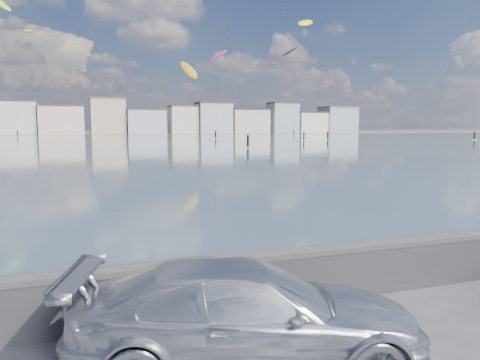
# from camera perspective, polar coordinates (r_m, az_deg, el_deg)

# --- Properties ---
(bay_water) EXTENTS (500.00, 177.00, 0.00)m
(bay_water) POSITION_cam_1_polar(r_m,az_deg,el_deg) (96.47, -18.36, 4.33)
(bay_water) COLOR #415264
(bay_water) RESTS_ON ground
(far_shore_strip) EXTENTS (500.00, 60.00, 0.00)m
(far_shore_strip) POSITION_cam_1_polar(r_m,az_deg,el_deg) (204.93, -19.09, 5.34)
(far_shore_strip) COLOR #4C473D
(far_shore_strip) RESTS_ON ground
(seawall) EXTENTS (400.00, 0.36, 1.08)m
(seawall) POSITION_cam_1_polar(r_m,az_deg,el_deg) (8.35, -3.56, -12.37)
(seawall) COLOR #28282B
(seawall) RESTS_ON ground
(far_buildings) EXTENTS (240.79, 13.26, 14.60)m
(far_buildings) POSITION_cam_1_polar(r_m,az_deg,el_deg) (190.94, -18.71, 7.10)
(far_buildings) COLOR #CCB293
(far_buildings) RESTS_ON ground
(car_silver) EXTENTS (5.27, 3.31, 1.42)m
(car_silver) POSITION_cam_1_polar(r_m,az_deg,el_deg) (6.71, 0.97, -16.04)
(car_silver) COLOR silver
(car_silver) RESTS_ON ground
(kitesurfer_1) EXTENTS (7.25, 8.96, 29.63)m
(kitesurfer_1) POSITION_cam_1_polar(r_m,az_deg,el_deg) (165.84, -2.75, 14.60)
(kitesurfer_1) COLOR #E5338C
(kitesurfer_1) RESTS_ON ground
(kitesurfer_7) EXTENTS (7.10, 16.64, 21.57)m
(kitesurfer_7) POSITION_cam_1_polar(r_m,az_deg,el_deg) (128.73, -6.26, 13.10)
(kitesurfer_7) COLOR #BF8C19
(kitesurfer_7) RESTS_ON ground
(kitesurfer_8) EXTENTS (8.07, 16.92, 31.28)m
(kitesurfer_8) POSITION_cam_1_polar(r_m,az_deg,el_deg) (125.38, 8.01, 18.26)
(kitesurfer_8) COLOR yellow
(kitesurfer_8) RESTS_ON ground
(kitesurfer_12) EXTENTS (7.19, 8.89, 33.85)m
(kitesurfer_12) POSITION_cam_1_polar(r_m,az_deg,el_deg) (183.62, 6.15, 15.14)
(kitesurfer_12) COLOR black
(kitesurfer_12) RESTS_ON ground
(kitesurfer_13) EXTENTS (6.31, 12.40, 34.19)m
(kitesurfer_13) POSITION_cam_1_polar(r_m,az_deg,el_deg) (165.68, -24.46, 16.08)
(kitesurfer_13) COLOR #8CD826
(kitesurfer_13) RESTS_ON ground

